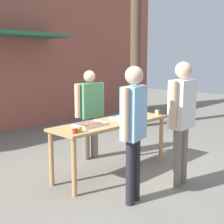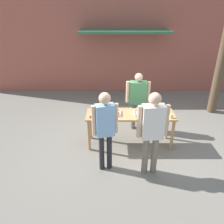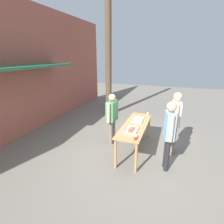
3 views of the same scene
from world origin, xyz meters
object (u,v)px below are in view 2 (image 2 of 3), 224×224
at_px(food_tray_buns, 144,113).
at_px(condiment_jar_ketchup, 96,116).
at_px(beer_cup, 172,116).
at_px(person_customer_with_cup, 153,128).
at_px(food_tray_sausages, 112,113).
at_px(person_server_behind_table, 139,97).
at_px(person_customer_holding_hotdog, 106,125).
at_px(condiment_jar_mustard, 92,116).

relative_size(food_tray_buns, condiment_jar_ketchup, 6.00).
distance_m(beer_cup, person_customer_with_cup, 1.05).
distance_m(food_tray_sausages, person_customer_with_cup, 1.34).
distance_m(condiment_jar_ketchup, person_server_behind_table, 1.47).
distance_m(person_server_behind_table, person_customer_holding_hotdog, 1.93).
xyz_separation_m(condiment_jar_mustard, person_customer_holding_hotdog, (0.34, -0.73, 0.17)).
distance_m(condiment_jar_mustard, person_customer_holding_hotdog, 0.82).
height_order(condiment_jar_mustard, person_customer_holding_hotdog, person_customer_holding_hotdog).
height_order(condiment_jar_mustard, person_server_behind_table, person_server_behind_table).
xyz_separation_m(food_tray_sausages, person_customer_holding_hotdog, (-0.12, -0.94, 0.20)).
bearing_deg(food_tray_buns, person_server_behind_table, 94.46).
relative_size(person_server_behind_table, person_customer_with_cup, 0.91).
xyz_separation_m(food_tray_sausages, beer_cup, (1.39, -0.21, 0.03)).
bearing_deg(person_customer_holding_hotdog, food_tray_buns, -147.34).
relative_size(food_tray_sausages, person_server_behind_table, 0.28).
height_order(condiment_jar_mustard, person_customer_with_cup, person_customer_with_cup).
bearing_deg(condiment_jar_ketchup, condiment_jar_mustard, -170.94).
bearing_deg(person_customer_holding_hotdog, person_customer_with_cup, 158.64).
xyz_separation_m(food_tray_buns, person_server_behind_table, (-0.06, 0.80, 0.09)).
relative_size(person_customer_holding_hotdog, person_customer_with_cup, 0.97).
height_order(person_server_behind_table, person_customer_with_cup, person_customer_with_cup).
bearing_deg(condiment_jar_ketchup, person_server_behind_table, 42.70).
bearing_deg(person_customer_holding_hotdog, person_server_behind_table, -129.18).
bearing_deg(condiment_jar_ketchup, person_customer_with_cup, -36.77).
bearing_deg(person_customer_with_cup, food_tray_buns, -93.70).
bearing_deg(food_tray_buns, condiment_jar_ketchup, -170.31).
relative_size(condiment_jar_mustard, person_customer_holding_hotdog, 0.05).
bearing_deg(person_customer_with_cup, food_tray_sausages, -57.60).
height_order(condiment_jar_ketchup, person_customer_with_cup, person_customer_with_cup).
distance_m(food_tray_buns, person_server_behind_table, 0.81).
xyz_separation_m(person_customer_holding_hotdog, person_customer_with_cup, (0.91, -0.13, 0.01)).
bearing_deg(condiment_jar_mustard, person_customer_holding_hotdog, -64.61).
bearing_deg(beer_cup, person_customer_with_cup, -124.88).
distance_m(beer_cup, person_customer_holding_hotdog, 1.68).
bearing_deg(person_customer_holding_hotdog, beer_cup, -167.78).
height_order(food_tray_sausages, condiment_jar_mustard, condiment_jar_mustard).
distance_m(condiment_jar_ketchup, person_customer_with_cup, 1.46).
distance_m(food_tray_buns, beer_cup, 0.64).
relative_size(food_tray_buns, condiment_jar_mustard, 6.00).
relative_size(condiment_jar_mustard, person_server_behind_table, 0.05).
height_order(food_tray_buns, condiment_jar_mustard, condiment_jar_mustard).
distance_m(condiment_jar_mustard, person_server_behind_table, 1.56).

